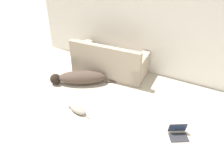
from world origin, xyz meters
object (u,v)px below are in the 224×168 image
object	(u,v)px
couch	(110,63)
laptop_open	(178,132)
cat	(77,109)
dog	(79,78)

from	to	relation	value
couch	laptop_open	world-z (taller)	couch
cat	laptop_open	bearing A→B (deg)	-158.42
cat	laptop_open	distance (m)	2.01
dog	cat	bearing A→B (deg)	91.67
cat	couch	bearing A→B (deg)	-72.55
couch	cat	bearing A→B (deg)	91.35
couch	dog	xyz separation A→B (m)	(-0.41, -0.77, -0.13)
cat	laptop_open	xyz separation A→B (m)	(1.99, 0.33, 0.01)
couch	dog	world-z (taller)	couch
couch	dog	distance (m)	0.88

